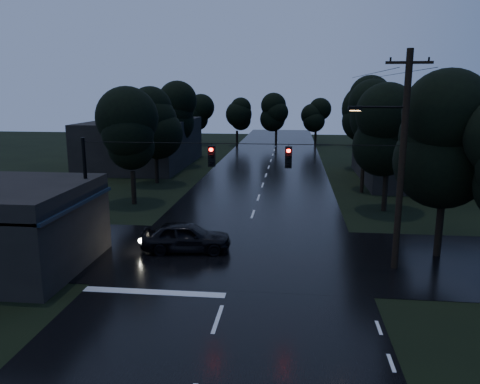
# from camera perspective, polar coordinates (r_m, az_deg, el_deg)

# --- Properties ---
(main_road) EXTENTS (12.00, 120.00, 0.02)m
(main_road) POSITION_cam_1_polar(r_m,az_deg,el_deg) (41.46, 2.78, 0.82)
(main_road) COLOR black
(main_road) RESTS_ON ground
(cross_street) EXTENTS (60.00, 9.00, 0.02)m
(cross_street) POSITION_cam_1_polar(r_m,az_deg,el_deg) (24.14, -0.07, -7.63)
(cross_street) COLOR black
(cross_street) RESTS_ON ground
(building_far_right) EXTENTS (10.00, 14.00, 4.40)m
(building_far_right) POSITION_cam_1_polar(r_m,az_deg,el_deg) (46.38, 20.72, 4.02)
(building_far_right) COLOR black
(building_far_right) RESTS_ON ground
(building_far_left) EXTENTS (10.00, 16.00, 5.00)m
(building_far_left) POSITION_cam_1_polar(r_m,az_deg,el_deg) (53.52, -11.67, 5.88)
(building_far_left) COLOR black
(building_far_left) RESTS_ON ground
(utility_pole_main) EXTENTS (3.50, 0.30, 10.00)m
(utility_pole_main) POSITION_cam_1_polar(r_m,az_deg,el_deg) (22.28, 18.95, 3.97)
(utility_pole_main) COLOR black
(utility_pole_main) RESTS_ON ground
(utility_pole_far) EXTENTS (2.00, 0.30, 7.50)m
(utility_pole_far) POSITION_cam_1_polar(r_m,az_deg,el_deg) (39.21, 14.89, 5.50)
(utility_pole_far) COLOR black
(utility_pole_far) RESTS_ON ground
(anchor_pole_left) EXTENTS (0.18, 0.18, 6.00)m
(anchor_pole_left) POSITION_cam_1_polar(r_m,az_deg,el_deg) (24.37, -18.16, -0.72)
(anchor_pole_left) COLOR black
(anchor_pole_left) RESTS_ON ground
(span_signals) EXTENTS (15.00, 0.37, 1.12)m
(span_signals) POSITION_cam_1_polar(r_m,az_deg,el_deg) (21.84, 1.08, 4.44)
(span_signals) COLOR black
(span_signals) RESTS_ON ground
(tree_corner_near) EXTENTS (4.48, 4.48, 9.44)m
(tree_corner_near) POSITION_cam_1_polar(r_m,az_deg,el_deg) (24.79, 23.98, 6.07)
(tree_corner_near) COLOR black
(tree_corner_near) RESTS_ON ground
(tree_left_a) EXTENTS (3.92, 3.92, 8.26)m
(tree_left_a) POSITION_cam_1_polar(r_m,az_deg,el_deg) (34.69, -13.16, 7.03)
(tree_left_a) COLOR black
(tree_left_a) RESTS_ON ground
(tree_left_b) EXTENTS (4.20, 4.20, 8.85)m
(tree_left_b) POSITION_cam_1_polar(r_m,az_deg,el_deg) (42.43, -10.34, 8.56)
(tree_left_b) COLOR black
(tree_left_b) RESTS_ON ground
(tree_left_c) EXTENTS (4.48, 4.48, 9.44)m
(tree_left_c) POSITION_cam_1_polar(r_m,az_deg,el_deg) (52.20, -7.81, 9.71)
(tree_left_c) COLOR black
(tree_left_c) RESTS_ON ground
(tree_right_a) EXTENTS (4.20, 4.20, 8.85)m
(tree_right_a) POSITION_cam_1_polar(r_m,az_deg,el_deg) (33.28, 17.71, 7.21)
(tree_right_a) COLOR black
(tree_right_a) RESTS_ON ground
(tree_right_b) EXTENTS (4.48, 4.48, 9.44)m
(tree_right_b) POSITION_cam_1_polar(r_m,az_deg,el_deg) (41.21, 16.46, 8.68)
(tree_right_b) COLOR black
(tree_right_b) RESTS_ON ground
(tree_right_c) EXTENTS (4.76, 4.76, 10.03)m
(tree_right_c) POSITION_cam_1_polar(r_m,az_deg,el_deg) (51.16, 15.27, 9.77)
(tree_right_c) COLOR black
(tree_right_c) RESTS_ON ground
(car) EXTENTS (4.77, 2.32, 1.57)m
(car) POSITION_cam_1_polar(r_m,az_deg,el_deg) (24.57, -6.55, -5.42)
(car) COLOR black
(car) RESTS_ON ground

